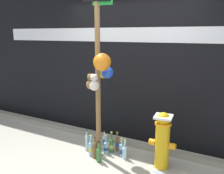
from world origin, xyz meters
name	(u,v)px	position (x,y,z in m)	size (l,w,h in m)	color
ground_plane	(90,173)	(0.00, 0.00, 0.00)	(14.00, 14.00, 0.00)	#ADA899
building_wall	(133,52)	(0.00, 1.42, 1.61)	(10.00, 0.21, 3.22)	black
curb_strip	(123,142)	(0.00, 1.06, 0.04)	(8.00, 0.12, 0.08)	gray
memorial_post	(100,57)	(-0.11, 0.47, 1.60)	(0.49, 0.55, 2.73)	olive
fire_hydrant	(162,139)	(0.84, 0.63, 0.44)	(0.39, 0.28, 0.85)	gold
bottle_0	(91,148)	(-0.27, 0.43, 0.13)	(0.08, 0.08, 0.34)	#93CCE0
bottle_1	(99,146)	(-0.20, 0.56, 0.12)	(0.06, 0.06, 0.32)	#337038
bottle_2	(95,149)	(-0.16, 0.38, 0.15)	(0.06, 0.06, 0.35)	brown
bottle_3	(99,154)	(-0.05, 0.32, 0.13)	(0.08, 0.08, 0.34)	#337038
bottle_4	(106,147)	(-0.09, 0.60, 0.12)	(0.08, 0.08, 0.32)	#93CCE0
bottle_5	(87,142)	(-0.42, 0.54, 0.15)	(0.06, 0.06, 0.36)	#93CCE0
bottle_6	(117,144)	(0.03, 0.76, 0.14)	(0.06, 0.06, 0.34)	brown
bottle_7	(125,152)	(0.26, 0.59, 0.12)	(0.07, 0.07, 0.32)	#B2DBEA
bottle_8	(111,145)	(-0.03, 0.68, 0.13)	(0.07, 0.07, 0.36)	#337038
bottle_9	(104,142)	(-0.19, 0.73, 0.13)	(0.06, 0.06, 0.33)	#B2DBEA
bottle_10	(122,150)	(0.18, 0.64, 0.11)	(0.07, 0.07, 0.31)	#93CCE0
litter_1	(89,138)	(-0.67, 0.97, 0.00)	(0.12, 0.05, 0.01)	#8C99B2
litter_2	(158,172)	(0.84, 0.46, 0.00)	(0.14, 0.05, 0.01)	#8C99B2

